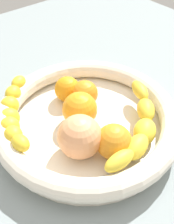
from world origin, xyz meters
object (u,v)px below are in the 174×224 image
orange_mid_right (114,142)px  orange_mid_left (80,109)px  fruit_bowl (87,119)px  orange_front (85,93)px  orange_rear (67,89)px  peach_blush (80,137)px  banana_draped_left (12,114)px  banana_draped_right (140,127)px

orange_mid_right → orange_mid_left: bearing=177.7°
fruit_bowl → orange_front: orange_front is taller
orange_rear → orange_mid_left: bearing=-17.9°
orange_front → orange_mid_left: bearing=-49.0°
peach_blush → fruit_bowl: bearing=130.5°
orange_mid_left → orange_mid_right: 9.51cm
orange_front → peach_blush: (9.14, -8.50, 1.08)cm
fruit_bowl → orange_mid_right: bearing=-7.9°
fruit_bowl → orange_mid_right: orange_mid_right is taller
banana_draped_left → orange_mid_right: (16.78, 9.73, 0.18)cm
banana_draped_left → orange_rear: bearing=88.5°
fruit_bowl → orange_mid_left: bearing=-146.0°
fruit_bowl → banana_draped_left: (-8.43, -10.89, 1.77)cm
fruit_bowl → peach_blush: size_ratio=4.62×
banana_draped_left → orange_mid_left: bearing=54.2°
banana_draped_left → orange_mid_right: size_ratio=2.99×
banana_draped_left → orange_rear: size_ratio=3.46×
orange_front → orange_mid_left: (3.56, -4.09, 0.62)cm
banana_draped_right → orange_mid_left: (-9.85, -5.61, 0.45)cm
banana_draped_left → banana_draped_right: bearing=42.5°
orange_front → fruit_bowl: bearing=-35.1°
fruit_bowl → orange_mid_left: size_ratio=5.27×
orange_front → orange_rear: size_ratio=1.02×
peach_blush → orange_front: bearing=137.1°
orange_front → banana_draped_right: bearing=6.5°
banana_draped_right → peach_blush: (-4.26, -10.02, 0.92)cm
peach_blush → orange_rear: bearing=152.0°
fruit_bowl → orange_mid_left: orange_mid_left is taller
banana_draped_right → orange_mid_right: bearing=-93.4°
orange_mid_left → orange_rear: (-6.96, 2.25, -0.67)cm
banana_draped_left → orange_mid_right: orange_mid_right is taller
orange_front → orange_rear: bearing=-151.7°
orange_front → peach_blush: bearing=-42.9°
banana_draped_right → orange_mid_right: size_ratio=3.32×
orange_mid_left → orange_mid_right: size_ratio=1.09×
orange_mid_left → orange_front: bearing=131.0°
banana_draped_left → peach_blush: (12.86, 5.70, 0.90)cm
orange_mid_left → peach_blush: bearing=-38.3°
fruit_bowl → orange_rear: size_ratio=6.62×
banana_draped_right → orange_mid_left: bearing=-150.3°
banana_draped_left → banana_draped_right: same height
banana_draped_left → orange_mid_right: 19.39cm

